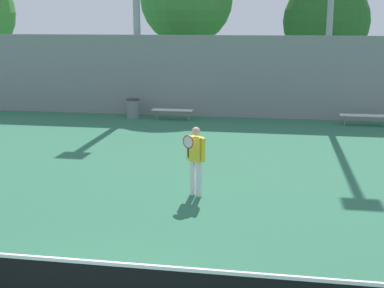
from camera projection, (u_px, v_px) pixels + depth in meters
tennis_player at (196, 158)px, 12.49m from camera, size 0.52×0.50×1.66m
bench_courtside_near at (172, 110)px, 22.28m from camera, size 1.70×0.40×0.43m
bench_courtside_far at (368, 116)px, 21.00m from camera, size 2.17×0.40×0.43m
trash_bin at (133, 108)px, 22.73m from camera, size 0.57×0.57×0.80m
back_fence at (222, 77)px, 22.62m from camera, size 27.75×0.06×3.46m
tree_dark_dense at (326, 22)px, 25.24m from camera, size 4.05×4.05×6.04m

